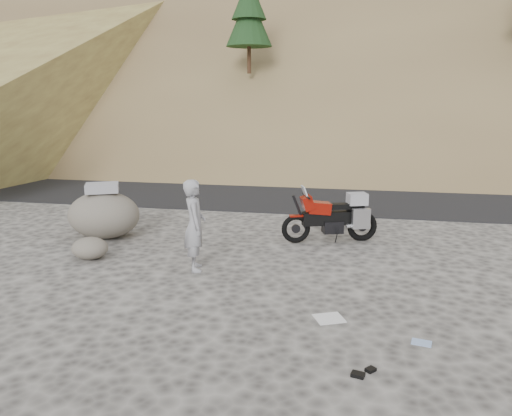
# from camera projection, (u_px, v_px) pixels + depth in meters

# --- Properties ---
(ground) EXTENTS (140.00, 140.00, 0.00)m
(ground) POSITION_uv_depth(u_px,v_px,m) (309.00, 291.00, 8.41)
(ground) COLOR #423F3D
(ground) RESTS_ON ground
(road) EXTENTS (120.00, 7.00, 0.05)m
(road) POSITION_uv_depth(u_px,v_px,m) (334.00, 193.00, 17.03)
(road) COLOR black
(road) RESTS_ON ground
(hillside) EXTENTS (120.00, 73.00, 46.72)m
(hillside) POSITION_uv_depth(u_px,v_px,m) (353.00, 8.00, 45.15)
(hillside) COLOR brown
(hillside) RESTS_ON ground
(motorcycle) EXTENTS (2.13, 1.04, 1.31)m
(motorcycle) POSITION_uv_depth(u_px,v_px,m) (335.00, 217.00, 11.17)
(motorcycle) COLOR black
(motorcycle) RESTS_ON ground
(man) EXTENTS (0.61, 0.74, 1.73)m
(man) POSITION_uv_depth(u_px,v_px,m) (196.00, 269.00, 9.47)
(man) COLOR #9B9BA1
(man) RESTS_ON ground
(boulder) EXTENTS (1.93, 1.74, 1.26)m
(boulder) POSITION_uv_depth(u_px,v_px,m) (104.00, 214.00, 11.48)
(boulder) COLOR #58544B
(boulder) RESTS_ON ground
(small_rock) EXTENTS (0.87, 0.82, 0.44)m
(small_rock) POSITION_uv_depth(u_px,v_px,m) (90.00, 248.00, 10.04)
(small_rock) COLOR #58544B
(small_rock) RESTS_ON ground
(gear_white_cloth) EXTENTS (0.52, 0.50, 0.01)m
(gear_white_cloth) POSITION_uv_depth(u_px,v_px,m) (329.00, 318.00, 7.35)
(gear_white_cloth) COLOR white
(gear_white_cloth) RESTS_ON ground
(gear_glove_a) EXTENTS (0.18, 0.15, 0.04)m
(gear_glove_a) POSITION_uv_depth(u_px,v_px,m) (358.00, 375.00, 5.83)
(gear_glove_a) COLOR black
(gear_glove_a) RESTS_ON ground
(gear_glove_b) EXTENTS (0.15, 0.15, 0.04)m
(gear_glove_b) POSITION_uv_depth(u_px,v_px,m) (371.00, 370.00, 5.94)
(gear_glove_b) COLOR black
(gear_glove_b) RESTS_ON ground
(gear_blue_cloth) EXTENTS (0.29, 0.24, 0.01)m
(gear_blue_cloth) POSITION_uv_depth(u_px,v_px,m) (421.00, 343.00, 6.62)
(gear_blue_cloth) COLOR #93B2E4
(gear_blue_cloth) RESTS_ON ground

